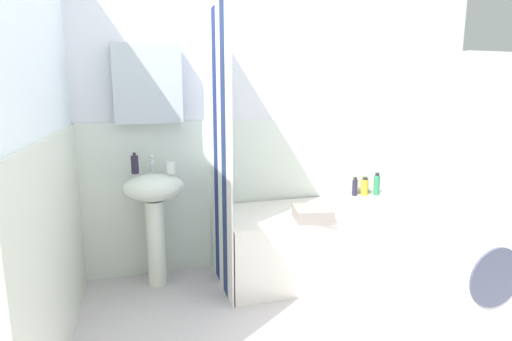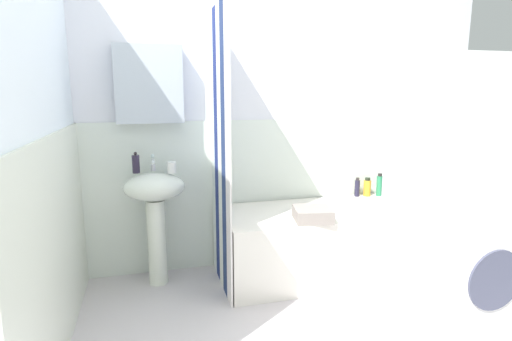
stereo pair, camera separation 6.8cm
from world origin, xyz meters
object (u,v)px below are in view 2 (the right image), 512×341
at_px(conditioner_bottle, 367,187).
at_px(soap_dispenser, 136,164).
at_px(toothbrush_cup, 172,167).
at_px(washer_dryer_stack, 458,199).
at_px(shampoo_bottle, 379,185).
at_px(towel_folded, 313,214).
at_px(bathtub, 320,241).
at_px(lotion_bottle, 357,188).
at_px(sink, 155,204).

bearing_deg(conditioner_bottle, soap_dispenser, -177.75).
height_order(toothbrush_cup, washer_dryer_stack, washer_dryer_stack).
xyz_separation_m(soap_dispenser, shampoo_bottle, (2.03, 0.05, -0.29)).
distance_m(toothbrush_cup, washer_dryer_stack, 1.89).
relative_size(towel_folded, washer_dryer_stack, 0.16).
height_order(toothbrush_cup, conditioner_bottle, toothbrush_cup).
xyz_separation_m(bathtub, shampoo_bottle, (0.67, 0.26, 0.36)).
bearing_deg(soap_dispenser, bathtub, -8.73).
relative_size(soap_dispenser, bathtub, 0.10).
xyz_separation_m(toothbrush_cup, towel_folded, (0.94, -0.38, -0.32)).
distance_m(toothbrush_cup, towel_folded, 1.07).
height_order(soap_dispenser, toothbrush_cup, soap_dispenser).
relative_size(soap_dispenser, lotion_bottle, 0.94).
distance_m(lotion_bottle, towel_folded, 0.83).
distance_m(bathtub, washer_dryer_stack, 1.14).
bearing_deg(lotion_bottle, soap_dispenser, -177.29).
distance_m(toothbrush_cup, bathtub, 1.29).
xyz_separation_m(soap_dispenser, conditioner_bottle, (1.93, 0.08, -0.31)).
relative_size(bathtub, towel_folded, 5.99).
xyz_separation_m(shampoo_bottle, washer_dryer_stack, (-0.21, -1.15, 0.19)).
distance_m(towel_folded, washer_dryer_stack, 0.94).
relative_size(toothbrush_cup, bathtub, 0.05).
bearing_deg(towel_folded, toothbrush_cup, 158.18).
bearing_deg(conditioner_bottle, lotion_bottle, 172.94).
relative_size(conditioner_bottle, towel_folded, 0.63).
distance_m(toothbrush_cup, shampoo_bottle, 1.81).
distance_m(bathtub, towel_folded, 0.42).
xyz_separation_m(sink, lotion_bottle, (1.71, 0.14, -0.02)).
distance_m(soap_dispenser, conditioner_bottle, 1.95).
relative_size(sink, soap_dispenser, 5.45).
height_order(toothbrush_cup, shampoo_bottle, toothbrush_cup).
bearing_deg(toothbrush_cup, washer_dryer_stack, -33.38).
bearing_deg(lotion_bottle, toothbrush_cup, -174.62).
distance_m(sink, washer_dryer_stack, 2.01).
bearing_deg(lotion_bottle, shampoo_bottle, -9.99).
xyz_separation_m(soap_dispenser, washer_dryer_stack, (1.82, -1.10, -0.11)).
xyz_separation_m(sink, bathtub, (1.24, -0.16, -0.36)).
bearing_deg(washer_dryer_stack, towel_folded, 133.69).
relative_size(toothbrush_cup, shampoo_bottle, 0.41).
distance_m(bathtub, lotion_bottle, 0.65).
relative_size(sink, bathtub, 0.55).
bearing_deg(sink, towel_folded, -20.10).
relative_size(toothbrush_cup, lotion_bottle, 0.50).
relative_size(toothbrush_cup, towel_folded, 0.32).
bearing_deg(shampoo_bottle, toothbrush_cup, -176.31).
bearing_deg(conditioner_bottle, washer_dryer_stack, -95.06).
bearing_deg(lotion_bottle, washer_dryer_stack, -90.63).
bearing_deg(conditioner_bottle, towel_folded, -144.86).
height_order(sink, lotion_bottle, sink).
relative_size(bathtub, conditioner_bottle, 9.48).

